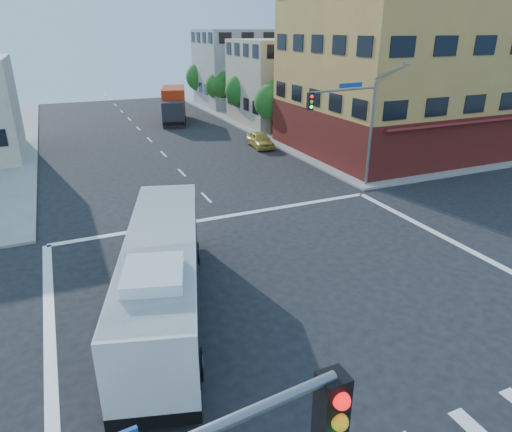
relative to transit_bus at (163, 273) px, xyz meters
name	(u,v)px	position (x,y,z in m)	size (l,w,h in m)	color
ground	(306,299)	(5.35, -1.39, -1.71)	(120.00, 120.00, 0.00)	black
sidewalk_ne	(406,109)	(40.35, 33.61, -1.63)	(50.00, 50.00, 0.15)	gray
corner_building_ne	(406,81)	(25.33, 17.09, 4.18)	(18.10, 15.44, 14.00)	#B37A40
building_east_near	(291,82)	(22.33, 32.59, 2.80)	(12.06, 10.06, 9.00)	tan
building_east_far	(244,68)	(22.33, 46.59, 3.30)	(12.06, 10.06, 10.00)	#A0A19C
signal_mast_ne	(352,116)	(14.43, 9.23, 3.27)	(7.91, 1.13, 8.07)	slate
street_tree_a	(273,99)	(17.25, 26.53, 1.88)	(3.60, 3.60, 5.53)	#352313
street_tree_b	(243,89)	(17.25, 34.53, 2.04)	(3.80, 3.80, 5.79)	#352313
street_tree_c	(219,84)	(17.25, 42.53, 1.75)	(3.40, 3.40, 5.29)	#352313
street_tree_d	(201,75)	(17.25, 50.53, 2.17)	(4.00, 4.00, 6.03)	#352313
transit_bus	(163,273)	(0.00, 0.00, 0.00)	(5.71, 12.04, 3.50)	black
box_truck	(174,106)	(10.00, 37.86, 0.11)	(4.57, 8.70, 3.76)	#242428
parked_car	(260,140)	(14.04, 22.52, -1.02)	(1.64, 4.07, 1.39)	gold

